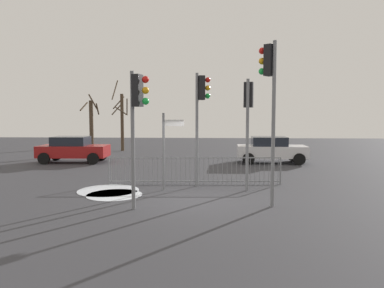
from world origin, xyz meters
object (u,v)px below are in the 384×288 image
(traffic_light_foreground_right, at_px, (270,86))
(direction_sign_post, at_px, (165,147))
(traffic_light_mid_left, at_px, (201,104))
(car_red_far, at_px, (73,149))
(bare_tree_left, at_px, (91,121))
(traffic_light_foreground_left, at_px, (137,109))
(traffic_light_mid_right, at_px, (248,109))
(car_white_near, at_px, (271,149))
(bare_tree_centre, at_px, (122,119))

(traffic_light_foreground_right, height_order, direction_sign_post, traffic_light_foreground_right)
(direction_sign_post, bearing_deg, traffic_light_mid_left, 41.32)
(car_red_far, xyz_separation_m, bare_tree_left, (-2.30, 10.36, 1.34))
(traffic_light_foreground_right, height_order, traffic_light_foreground_left, traffic_light_foreground_right)
(traffic_light_mid_left, relative_size, traffic_light_foreground_left, 1.08)
(traffic_light_mid_right, relative_size, car_red_far, 1.04)
(direction_sign_post, xyz_separation_m, car_red_far, (-6.16, 7.32, -0.80))
(traffic_light_mid_right, relative_size, car_white_near, 1.04)
(bare_tree_left, bearing_deg, bare_tree_centre, -46.88)
(car_red_far, xyz_separation_m, bare_tree_centre, (1.22, 6.60, 1.58))
(traffic_light_mid_right, bearing_deg, traffic_light_mid_left, 174.45)
(direction_sign_post, height_order, bare_tree_centre, bare_tree_centre)
(car_white_near, xyz_separation_m, bare_tree_left, (-13.47, 10.01, 1.34))
(traffic_light_mid_left, height_order, traffic_light_foreground_left, traffic_light_mid_left)
(traffic_light_foreground_left, bearing_deg, traffic_light_mid_left, 170.25)
(direction_sign_post, relative_size, car_white_near, 0.72)
(car_white_near, bearing_deg, direction_sign_post, -121.66)
(traffic_light_mid_left, bearing_deg, traffic_light_foreground_left, -41.96)
(traffic_light_mid_right, distance_m, car_white_near, 8.04)
(direction_sign_post, relative_size, bare_tree_left, 0.64)
(car_white_near, bearing_deg, traffic_light_mid_left, -117.36)
(traffic_light_foreground_right, distance_m, bare_tree_centre, 18.07)
(traffic_light_mid_left, height_order, bare_tree_left, bare_tree_left)
(traffic_light_foreground_right, relative_size, traffic_light_foreground_left, 1.23)
(traffic_light_mid_right, bearing_deg, traffic_light_foreground_right, -66.00)
(car_white_near, relative_size, bare_tree_left, 0.88)
(traffic_light_mid_left, bearing_deg, car_white_near, 134.66)
(traffic_light_foreground_right, bearing_deg, direction_sign_post, 97.11)
(traffic_light_foreground_left, relative_size, bare_tree_centre, 0.75)
(bare_tree_left, bearing_deg, traffic_light_mid_left, -60.08)
(traffic_light_mid_right, height_order, car_red_far, traffic_light_mid_right)
(traffic_light_foreground_left, xyz_separation_m, bare_tree_centre, (-4.48, 16.66, -0.55))
(traffic_light_mid_left, height_order, traffic_light_mid_right, traffic_light_mid_left)
(traffic_light_foreground_right, bearing_deg, traffic_light_foreground_left, 138.87)
(traffic_light_foreground_left, bearing_deg, car_red_far, -134.72)
(traffic_light_foreground_left, relative_size, car_white_near, 1.03)
(traffic_light_foreground_right, relative_size, direction_sign_post, 1.75)
(traffic_light_foreground_left, relative_size, bare_tree_left, 0.90)
(traffic_light_mid_left, bearing_deg, car_red_far, -147.74)
(direction_sign_post, bearing_deg, bare_tree_centre, 117.20)
(car_red_far, bearing_deg, traffic_light_foreground_right, -46.23)
(traffic_light_foreground_right, height_order, bare_tree_centre, bare_tree_centre)
(bare_tree_left, bearing_deg, car_red_far, -77.48)
(traffic_light_mid_right, bearing_deg, bare_tree_centre, 134.45)
(car_red_far, distance_m, car_white_near, 11.18)
(traffic_light_mid_right, distance_m, bare_tree_centre, 15.84)
(traffic_light_mid_left, xyz_separation_m, direction_sign_post, (-1.24, -0.83, -1.56))
(traffic_light_foreground_right, distance_m, car_white_near, 10.29)
(traffic_light_mid_left, height_order, traffic_light_foreground_right, traffic_light_foreground_right)
(traffic_light_mid_right, xyz_separation_m, bare_tree_centre, (-7.90, 13.72, -0.57))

